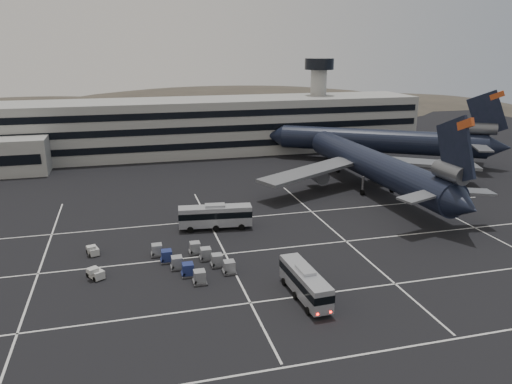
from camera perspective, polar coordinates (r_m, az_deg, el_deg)
The scene contains 11 objects.
ground at distance 66.98m, azimuth 2.25°, elevation -7.90°, with size 260.00×260.00×0.00m, color black.
lane_markings at distance 67.87m, azimuth 2.84°, elevation -7.56°, with size 90.00×55.62×0.01m.
terminal at distance 131.91m, azimuth -8.14°, elevation 7.31°, with size 125.00×26.00×24.00m.
hills at distance 234.47m, azimuth -5.83°, elevation 6.68°, with size 352.00×180.00×44.00m.
trijet_main at distance 98.88m, azimuth 13.44°, elevation 2.95°, with size 47.44×57.58×18.08m.
trijet_far at distance 124.75m, azimuth 14.43°, elevation 5.73°, with size 51.79×36.36×18.08m.
bus_near at distance 57.38m, azimuth 5.63°, elevation -10.17°, with size 3.02×10.38×3.62m.
bus_far at distance 77.72m, azimuth -4.68°, elevation -2.68°, with size 11.55×3.90×4.00m.
tug_a at distance 72.18m, azimuth -18.13°, elevation -6.35°, with size 1.96×2.52×1.44m.
tug_b at distance 65.17m, azimuth -17.83°, elevation -8.80°, with size 2.44×2.77×1.53m.
uld_cluster at distance 65.76m, azimuth -7.27°, elevation -7.75°, with size 10.71×12.11×1.63m.
Camera 1 is at (-18.17, -58.23, 27.68)m, focal length 35.00 mm.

